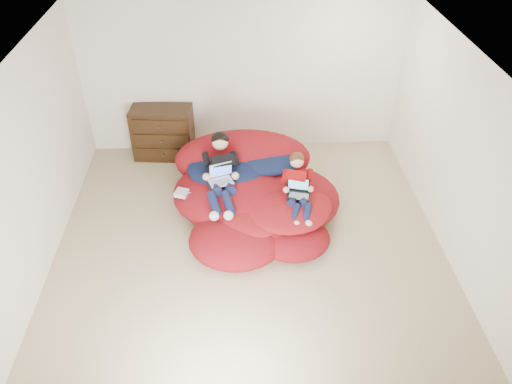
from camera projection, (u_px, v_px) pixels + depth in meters
name	position (u px, v px, depth m)	size (l,w,h in m)	color
room_shell	(249.00, 232.00, 6.41)	(5.10, 5.10, 2.77)	tan
dresser	(163.00, 133.00, 8.02)	(0.99, 0.58, 0.85)	#301D0D
beanbag_pile	(253.00, 191.00, 7.02)	(2.35, 2.48, 0.94)	maroon
cream_pillow	(225.00, 140.00, 7.46)	(0.39, 0.25, 0.25)	silver
older_boy	(221.00, 169.00, 6.76)	(0.42, 1.20, 0.70)	black
younger_boy	(298.00, 184.00, 6.60)	(0.35, 0.95, 0.62)	#A3100E
laptop_white	(221.00, 176.00, 6.69)	(0.36, 0.34, 0.23)	silver
laptop_black	(299.00, 190.00, 6.58)	(0.34, 0.30, 0.22)	black
power_adapter	(182.00, 193.00, 6.75)	(0.16, 0.16, 0.06)	silver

